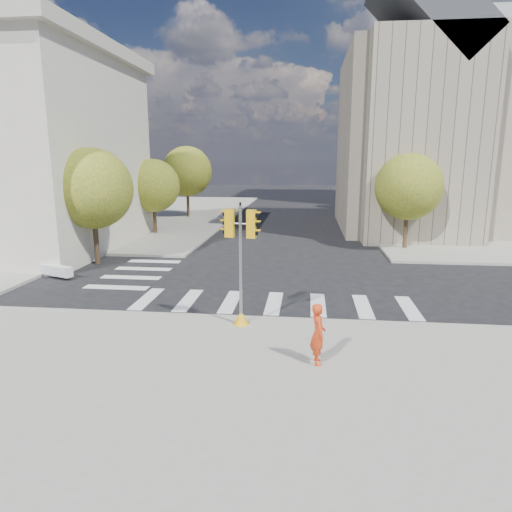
{
  "coord_description": "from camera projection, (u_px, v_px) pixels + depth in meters",
  "views": [
    {
      "loc": [
        1.17,
        -19.88,
        5.88
      ],
      "look_at": [
        -0.78,
        -2.56,
        2.1
      ],
      "focal_mm": 32.0,
      "sensor_mm": 36.0,
      "label": 1
    }
  ],
  "objects": [
    {
      "name": "traffic_signal",
      "position": [
        241.0,
        275.0,
        15.61
      ],
      "size": [
        1.08,
        0.56,
        4.27
      ],
      "rotation": [
        0.0,
        0.0,
        -0.14
      ],
      "color": "#DEA10B",
      "rests_on": "sidewalk_near"
    },
    {
      "name": "office_tower",
      "position": [
        481.0,
        81.0,
        55.88
      ],
      "size": [
        20.0,
        18.0,
        30.0
      ],
      "primitive_type": "cube",
      "color": "#9EA0A3",
      "rests_on": "ground"
    },
    {
      "name": "tree_re_far",
      "position": [
        364.0,
        175.0,
        52.06
      ],
      "size": [
        4.0,
        4.0,
        5.88
      ],
      "color": "#382616",
      "rests_on": "ground"
    },
    {
      "name": "lamp_near",
      "position": [
        404.0,
        176.0,
        32.43
      ],
      "size": [
        0.35,
        0.18,
        8.11
      ],
      "color": "black",
      "rests_on": "sidewalk_far_right"
    },
    {
      "name": "tree_re_mid",
      "position": [
        380.0,
        175.0,
        40.3
      ],
      "size": [
        4.6,
        4.6,
        6.66
      ],
      "color": "#382616",
      "rests_on": "ground"
    },
    {
      "name": "ground",
      "position": [
        279.0,
        290.0,
        20.68
      ],
      "size": [
        160.0,
        160.0,
        0.0
      ],
      "primitive_type": "plane",
      "color": "black",
      "rests_on": "ground"
    },
    {
      "name": "tree_re_near",
      "position": [
        409.0,
        187.0,
        28.71
      ],
      "size": [
        4.2,
        4.2,
        6.16
      ],
      "color": "#382616",
      "rests_on": "ground"
    },
    {
      "name": "tree_lw_far",
      "position": [
        187.0,
        171.0,
        44.17
      ],
      "size": [
        4.8,
        4.8,
        6.95
      ],
      "color": "#382616",
      "rests_on": "ground"
    },
    {
      "name": "lamp_far",
      "position": [
        376.0,
        170.0,
        46.03
      ],
      "size": [
        0.35,
        0.18,
        8.11
      ],
      "color": "black",
      "rests_on": "sidewalk_far_right"
    },
    {
      "name": "tree_lw_near",
      "position": [
        92.0,
        189.0,
        24.82
      ],
      "size": [
        4.4,
        4.4,
        6.41
      ],
      "color": "#382616",
      "rests_on": "ground"
    },
    {
      "name": "tree_lw_mid",
      "position": [
        153.0,
        186.0,
        34.62
      ],
      "size": [
        4.0,
        4.0,
        5.77
      ],
      "color": "#382616",
      "rests_on": "ground"
    },
    {
      "name": "photographer",
      "position": [
        318.0,
        334.0,
        12.79
      ],
      "size": [
        0.52,
        0.7,
        1.76
      ],
      "primitive_type": "imported",
      "rotation": [
        0.0,
        0.0,
        1.72
      ],
      "color": "red",
      "rests_on": "sidewalk_near"
    },
    {
      "name": "sidewalk_near",
      "position": [
        248.0,
        428.0,
        9.98
      ],
      "size": [
        30.0,
        14.0,
        0.15
      ],
      "primitive_type": "cube",
      "color": "gray",
      "rests_on": "ground"
    },
    {
      "name": "planter_wall",
      "position": [
        30.0,
        266.0,
        23.51
      ],
      "size": [
        5.71,
        2.62,
        0.5
      ],
      "primitive_type": "cube",
      "rotation": [
        0.0,
        0.0,
        -0.38
      ],
      "color": "silver",
      "rests_on": "sidewalk_left_near"
    },
    {
      "name": "sidewalk_far_right",
      "position": [
        504.0,
        219.0,
        43.73
      ],
      "size": [
        28.0,
        40.0,
        0.15
      ],
      "primitive_type": "cube",
      "color": "gray",
      "rests_on": "ground"
    },
    {
      "name": "civic_building",
      "position": [
        492.0,
        139.0,
        36.01
      ],
      "size": [
        26.0,
        16.0,
        19.39
      ],
      "color": "gray",
      "rests_on": "ground"
    },
    {
      "name": "sidewalk_far_left",
      "position": [
        105.0,
        213.0,
        48.1
      ],
      "size": [
        28.0,
        40.0,
        0.15
      ],
      "primitive_type": "cube",
      "color": "gray",
      "rests_on": "ground"
    }
  ]
}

